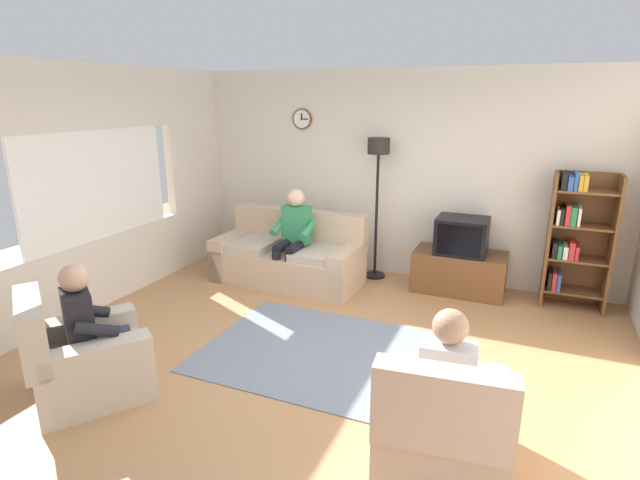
{
  "coord_description": "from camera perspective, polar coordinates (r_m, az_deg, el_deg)",
  "views": [
    {
      "loc": [
        1.62,
        -3.76,
        2.35
      ],
      "look_at": [
        -0.3,
        0.71,
        0.94
      ],
      "focal_mm": 27.85,
      "sensor_mm": 36.0,
      "label": 1
    }
  ],
  "objects": [
    {
      "name": "ground_plane",
      "position": [
        4.72,
        -0.09,
        -13.69
      ],
      "size": [
        12.0,
        12.0,
        0.0
      ],
      "primitive_type": "plane",
      "color": "#B27F51"
    },
    {
      "name": "back_wall_assembly",
      "position": [
        6.69,
        9.03,
        7.41
      ],
      "size": [
        6.2,
        0.17,
        2.7
      ],
      "color": "silver",
      "rests_on": "ground_plane"
    },
    {
      "name": "left_wall_assembly",
      "position": [
        5.96,
        -26.18,
        4.74
      ],
      "size": [
        0.12,
        5.8,
        2.7
      ],
      "color": "silver",
      "rests_on": "ground_plane"
    },
    {
      "name": "couch",
      "position": [
        6.5,
        -3.58,
        -2.1
      ],
      "size": [
        1.92,
        0.91,
        0.9
      ],
      "color": "tan",
      "rests_on": "ground_plane"
    },
    {
      "name": "tv_stand",
      "position": [
        6.4,
        15.68,
        -3.55
      ],
      "size": [
        1.1,
        0.56,
        0.51
      ],
      "color": "brown",
      "rests_on": "ground_plane"
    },
    {
      "name": "tv",
      "position": [
        6.24,
        15.97,
        0.48
      ],
      "size": [
        0.6,
        0.49,
        0.44
      ],
      "color": "black",
      "rests_on": "tv_stand"
    },
    {
      "name": "bookshelf",
      "position": [
        6.29,
        27.25,
        0.4
      ],
      "size": [
        0.68,
        0.36,
        1.56
      ],
      "color": "brown",
      "rests_on": "ground_plane"
    },
    {
      "name": "floor_lamp",
      "position": [
        6.43,
        6.67,
        8.04
      ],
      "size": [
        0.28,
        0.28,
        1.85
      ],
      "color": "black",
      "rests_on": "ground_plane"
    },
    {
      "name": "armchair_near_window",
      "position": [
        4.54,
        -25.35,
        -12.51
      ],
      "size": [
        1.16,
        1.18,
        0.9
      ],
      "color": "#BCAD99",
      "rests_on": "ground_plane"
    },
    {
      "name": "armchair_near_bookshelf",
      "position": [
        3.52,
        13.87,
        -20.27
      ],
      "size": [
        0.89,
        0.96,
        0.9
      ],
      "color": "tan",
      "rests_on": "ground_plane"
    },
    {
      "name": "area_rug",
      "position": [
        4.85,
        0.23,
        -12.76
      ],
      "size": [
        2.2,
        1.7,
        0.01
      ],
      "primitive_type": "cube",
      "color": "slate",
      "rests_on": "ground_plane"
    },
    {
      "name": "person_on_couch",
      "position": [
        6.25,
        -3.14,
        0.83
      ],
      "size": [
        0.52,
        0.54,
        1.24
      ],
      "color": "#338C59",
      "rests_on": "ground_plane"
    },
    {
      "name": "person_in_left_armchair",
      "position": [
        4.41,
        -24.69,
        -8.71
      ],
      "size": [
        0.62,
        0.64,
        1.12
      ],
      "color": "black",
      "rests_on": "ground_plane"
    },
    {
      "name": "person_in_right_armchair",
      "position": [
        3.42,
        14.33,
        -15.12
      ],
      "size": [
        0.54,
        0.57,
        1.12
      ],
      "color": "silver",
      "rests_on": "ground_plane"
    }
  ]
}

